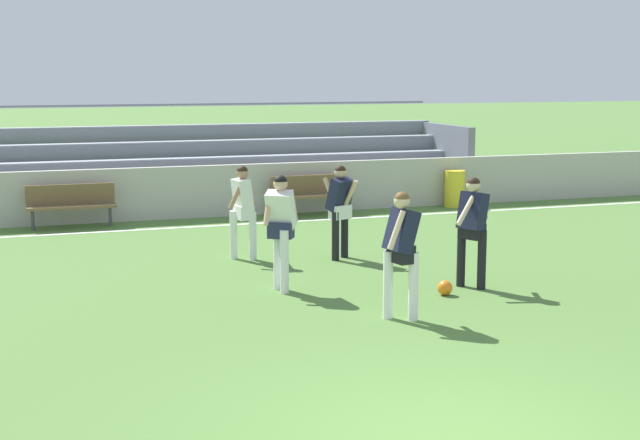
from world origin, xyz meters
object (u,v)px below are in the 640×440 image
object	(u,v)px
player_dark_wide_left	(472,222)
player_dark_deep_cover	(401,244)
player_white_trailing_run	(243,204)
player_white_overlapping	(281,222)
bench_near_bin	(71,202)
player_dark_pressing_high	(340,204)
bleacher_stand	(55,167)
trash_bin	(455,189)
bench_centre_sideline	(310,191)
soccer_ball	(445,288)

from	to	relation	value
player_dark_wide_left	player_dark_deep_cover	world-z (taller)	player_dark_deep_cover
player_white_trailing_run	player_white_overlapping	world-z (taller)	player_white_overlapping
bench_near_bin	player_dark_pressing_high	world-z (taller)	player_dark_pressing_high
bench_near_bin	player_white_trailing_run	xyz separation A→B (m)	(2.60, -4.32, 0.42)
bleacher_stand	player_dark_pressing_high	xyz separation A→B (m)	(4.37, -7.52, -0.04)
trash_bin	player_dark_pressing_high	world-z (taller)	player_dark_pressing_high
bench_centre_sideline	player_white_overlapping	size ratio (longest dim) A/B	1.04
trash_bin	player_white_trailing_run	distance (m)	7.75
player_dark_deep_cover	bench_centre_sideline	bearing A→B (deg)	79.44
player_dark_deep_cover	player_dark_pressing_high	bearing A→B (deg)	81.36
bleacher_stand	trash_bin	distance (m)	9.49
soccer_ball	player_dark_pressing_high	bearing A→B (deg)	100.47
player_dark_pressing_high	bleacher_stand	bearing A→B (deg)	120.18
bench_centre_sideline	trash_bin	distance (m)	3.71
trash_bin	player_dark_pressing_high	size ratio (longest dim) A/B	0.54
player_white_trailing_run	bench_centre_sideline	bearing A→B (deg)	58.60
player_dark_wide_left	player_dark_deep_cover	xyz separation A→B (m)	(-1.73, -1.29, 0.01)
trash_bin	player_white_overlapping	distance (m)	9.39
bench_near_bin	player_dark_wide_left	distance (m)	9.18
bleacher_stand	trash_bin	xyz separation A→B (m)	(9.11, -2.58, -0.57)
trash_bin	player_white_overlapping	size ratio (longest dim) A/B	0.51
player_white_trailing_run	soccer_ball	xyz separation A→B (m)	(2.14, -3.46, -0.85)
trash_bin	player_dark_wide_left	world-z (taller)	player_dark_wide_left
bench_near_bin	player_white_trailing_run	bearing A→B (deg)	-58.99
bleacher_stand	player_white_trailing_run	xyz separation A→B (m)	(2.77, -7.01, -0.04)
bench_centre_sideline	player_dark_deep_cover	world-z (taller)	player_dark_deep_cover
bench_centre_sideline	player_dark_wide_left	size ratio (longest dim) A/B	1.08
bench_near_bin	player_dark_deep_cover	size ratio (longest dim) A/B	1.07
soccer_ball	player_white_overlapping	bearing A→B (deg)	154.93
soccer_ball	bench_centre_sideline	bearing A→B (deg)	86.38
player_white_trailing_run	soccer_ball	world-z (taller)	player_white_trailing_run
player_dark_deep_cover	bench_near_bin	bearing A→B (deg)	112.32
player_white_trailing_run	soccer_ball	distance (m)	4.16
player_dark_deep_cover	soccer_ball	bearing A→B (deg)	40.83
bench_near_bin	player_dark_deep_cover	bearing A→B (deg)	-67.68
bench_centre_sideline	trash_bin	size ratio (longest dim) A/B	2.05
trash_bin	player_dark_pressing_high	bearing A→B (deg)	-133.86
player_dark_wide_left	trash_bin	bearing A→B (deg)	64.51
bench_centre_sideline	soccer_ball	bearing A→B (deg)	-93.62
bleacher_stand	player_dark_deep_cover	distance (m)	12.06
trash_bin	player_white_trailing_run	size ratio (longest dim) A/B	0.54
bleacher_stand	bench_centre_sideline	size ratio (longest dim) A/B	11.35
trash_bin	player_white_overlapping	xyz separation A→B (m)	(-6.38, -6.87, 0.59)
bleacher_stand	trash_bin	size ratio (longest dim) A/B	23.27
bleacher_stand	player_dark_deep_cover	bearing A→B (deg)	-71.76
bench_centre_sideline	bleacher_stand	bearing A→B (deg)	153.54
bench_near_bin	player_dark_pressing_high	bearing A→B (deg)	-49.00
player_white_trailing_run	player_dark_pressing_high	size ratio (longest dim) A/B	1.00
player_dark_pressing_high	trash_bin	bearing A→B (deg)	46.14
bleacher_stand	soccer_ball	world-z (taller)	bleacher_stand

